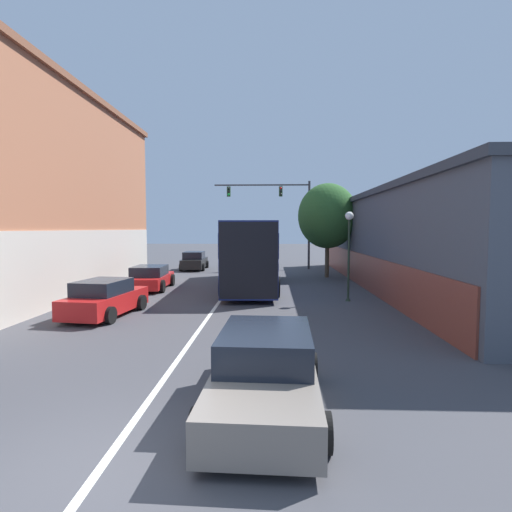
% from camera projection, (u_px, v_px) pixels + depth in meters
% --- Properties ---
extents(ground_plane, '(160.00, 160.00, 0.00)m').
position_uv_depth(ground_plane, '(98.00, 472.00, 5.38)').
color(ground_plane, '#424247').
extents(lane_center_line, '(0.14, 43.23, 0.01)m').
position_uv_depth(lane_center_line, '(227.00, 291.00, 20.95)').
color(lane_center_line, silver).
rests_on(lane_center_line, ground_plane).
extents(building_right_storefront, '(7.87, 26.76, 5.28)m').
position_uv_depth(building_right_storefront, '(429.00, 238.00, 22.55)').
color(building_right_storefront, '#4C515B').
rests_on(building_right_storefront, ground_plane).
extents(bus, '(3.22, 11.36, 3.63)m').
position_uv_depth(bus, '(250.00, 251.00, 22.38)').
color(bus, navy).
rests_on(bus, ground_plane).
extents(hatchback_foreground, '(2.21, 4.56, 1.40)m').
position_uv_depth(hatchback_foreground, '(265.00, 371.00, 7.34)').
color(hatchback_foreground, slate).
rests_on(hatchback_foreground, ground_plane).
extents(parked_car_left_near, '(2.05, 4.19, 1.44)m').
position_uv_depth(parked_car_left_near, '(194.00, 261.00, 31.95)').
color(parked_car_left_near, black).
rests_on(parked_car_left_near, ground_plane).
extents(parked_car_left_mid, '(2.18, 4.18, 1.27)m').
position_uv_depth(parked_car_left_mid, '(150.00, 278.00, 21.59)').
color(parked_car_left_mid, red).
rests_on(parked_car_left_mid, ground_plane).
extents(parked_car_left_far, '(2.27, 4.07, 1.38)m').
position_uv_depth(parked_car_left_far, '(105.00, 299.00, 14.97)').
color(parked_car_left_far, red).
rests_on(parked_car_left_far, ground_plane).
extents(traffic_signal_gantry, '(7.71, 0.36, 7.07)m').
position_uv_depth(traffic_signal_gantry, '(282.00, 206.00, 32.04)').
color(traffic_signal_gantry, '#333338').
rests_on(traffic_signal_gantry, ground_plane).
extents(street_lamp, '(0.37, 0.37, 4.03)m').
position_uv_depth(street_lamp, '(349.00, 243.00, 17.89)').
color(street_lamp, '#233323').
rests_on(street_lamp, ground_plane).
extents(street_tree_near, '(3.94, 3.54, 6.29)m').
position_uv_depth(street_tree_near, '(328.00, 216.00, 26.60)').
color(street_tree_near, brown).
rests_on(street_tree_near, ground_plane).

